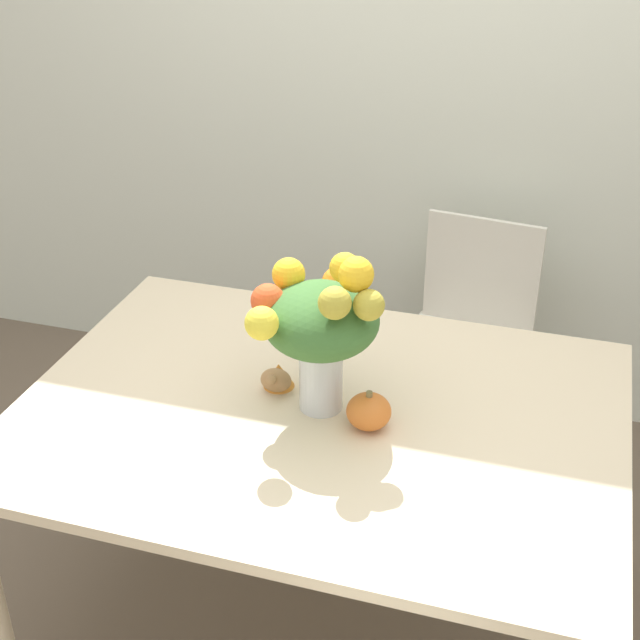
{
  "coord_description": "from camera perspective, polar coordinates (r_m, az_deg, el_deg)",
  "views": [
    {
      "loc": [
        0.53,
        -1.74,
        2.01
      ],
      "look_at": [
        -0.0,
        0.01,
        0.98
      ],
      "focal_mm": 50.0,
      "sensor_mm": 36.0,
      "label": 1
    }
  ],
  "objects": [
    {
      "name": "ground_plane",
      "position": [
        2.71,
        -0.02,
        -18.55
      ],
      "size": [
        12.0,
        12.0,
        0.0
      ],
      "primitive_type": "plane",
      "color": "brown"
    },
    {
      "name": "wall_back",
      "position": [
        3.17,
        7.22,
        17.01
      ],
      "size": [
        8.0,
        0.06,
        2.7
      ],
      "color": "silver",
      "rests_on": "ground_plane"
    },
    {
      "name": "dining_table",
      "position": [
        2.27,
        -0.02,
        -7.31
      ],
      "size": [
        1.49,
        1.1,
        0.74
      ],
      "color": "beige",
      "rests_on": "ground_plane"
    },
    {
      "name": "flower_vase",
      "position": [
        2.1,
        -0.03,
        -0.22
      ],
      "size": [
        0.33,
        0.33,
        0.43
      ],
      "color": "silver",
      "rests_on": "dining_table"
    },
    {
      "name": "pumpkin",
      "position": [
        2.14,
        3.14,
        -5.85
      ],
      "size": [
        0.11,
        0.11,
        0.1
      ],
      "color": "orange",
      "rests_on": "dining_table"
    },
    {
      "name": "turkey_figurine",
      "position": [
        2.28,
        -2.74,
        -3.67
      ],
      "size": [
        0.08,
        0.11,
        0.07
      ],
      "color": "#A87A4C",
      "rests_on": "dining_table"
    },
    {
      "name": "dining_chair_near_window",
      "position": [
        3.1,
        9.36,
        -1.32
      ],
      "size": [
        0.47,
        0.47,
        0.85
      ],
      "rotation": [
        0.0,
        0.0,
        -0.12
      ],
      "color": "silver",
      "rests_on": "ground_plane"
    }
  ]
}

